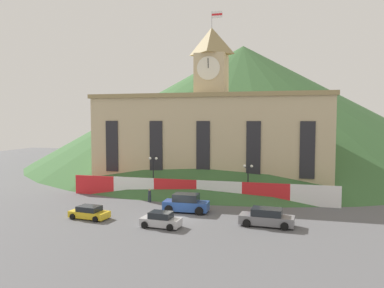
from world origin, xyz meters
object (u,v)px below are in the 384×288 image
(street_lamp_right, at_px, (153,168))
(street_lamp_center, at_px, (248,175))
(car_gray_pickup, at_px, (267,218))
(car_yellow_coupe, at_px, (89,213))
(car_silver_hatch, at_px, (161,220))
(car_blue_van, at_px, (186,204))
(pedestrian, at_px, (150,195))

(street_lamp_right, relative_size, street_lamp_center, 1.13)
(car_gray_pickup, height_order, car_yellow_coupe, car_gray_pickup)
(car_yellow_coupe, bearing_deg, street_lamp_center, 44.96)
(street_lamp_right, distance_m, car_silver_hatch, 14.81)
(street_lamp_center, bearing_deg, car_blue_van, -131.68)
(car_gray_pickup, distance_m, pedestrian, 16.57)
(car_gray_pickup, bearing_deg, car_blue_van, -15.53)
(car_gray_pickup, distance_m, car_silver_hatch, 10.43)
(car_blue_van, height_order, car_yellow_coupe, car_blue_van)
(street_lamp_center, bearing_deg, street_lamp_right, -180.00)
(street_lamp_right, distance_m, car_blue_van, 10.01)
(street_lamp_right, distance_m, car_gray_pickup, 19.00)
(car_blue_van, distance_m, car_silver_hatch, 6.35)
(car_gray_pickup, xyz_separation_m, pedestrian, (-15.02, 6.99, 0.12))
(car_silver_hatch, height_order, pedestrian, pedestrian)
(street_lamp_center, distance_m, car_yellow_coupe, 19.88)
(street_lamp_right, bearing_deg, street_lamp_center, 0.00)
(street_lamp_right, bearing_deg, car_blue_van, -46.85)
(car_blue_van, xyz_separation_m, pedestrian, (-5.85, 3.74, -0.03))
(street_lamp_center, height_order, car_silver_hatch, street_lamp_center)
(car_yellow_coupe, bearing_deg, car_silver_hatch, -0.64)
(street_lamp_center, relative_size, pedestrian, 2.80)
(car_blue_van, bearing_deg, car_gray_pickup, 159.22)
(street_lamp_right, relative_size, car_blue_van, 1.05)
(street_lamp_center, xyz_separation_m, car_silver_hatch, (-7.02, -13.28, -2.80))
(car_gray_pickup, height_order, car_blue_van, car_blue_van)
(car_blue_van, bearing_deg, street_lamp_center, -132.98)
(street_lamp_center, bearing_deg, pedestrian, -164.98)
(car_yellow_coupe, height_order, pedestrian, pedestrian)
(car_gray_pickup, bearing_deg, car_yellow_coupe, 10.13)
(pedestrian, bearing_deg, car_yellow_coupe, -63.84)
(car_gray_pickup, height_order, car_silver_hatch, car_gray_pickup)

